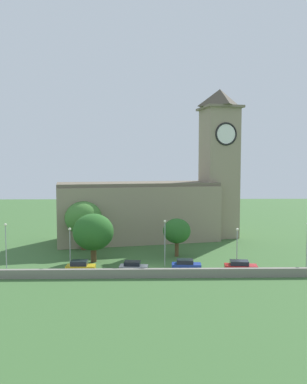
# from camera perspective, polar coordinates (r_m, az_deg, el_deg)

# --- Properties ---
(ground_plane) EXTENTS (200.00, 200.00, 0.00)m
(ground_plane) POSITION_cam_1_polar(r_m,az_deg,el_deg) (73.94, -0.40, -8.30)
(ground_plane) COLOR #3D6633
(church) EXTENTS (39.91, 18.01, 32.28)m
(church) POSITION_cam_1_polar(r_m,az_deg,el_deg) (80.23, 0.97, -0.94)
(church) COLOR gray
(church) RESTS_ON ground
(quay_barrier) EXTENTS (45.93, 0.70, 1.28)m
(quay_barrier) POSITION_cam_1_polar(r_m,az_deg,el_deg) (54.55, -0.09, -12.18)
(quay_barrier) COLOR gray
(quay_barrier) RESTS_ON ground
(car_yellow) EXTENTS (4.27, 2.19, 1.93)m
(car_yellow) POSITION_cam_1_polar(r_m,az_deg,el_deg) (57.43, -11.01, -11.07)
(car_yellow) COLOR gold
(car_yellow) RESTS_ON ground
(car_silver) EXTENTS (4.34, 2.38, 1.72)m
(car_silver) POSITION_cam_1_polar(r_m,az_deg,el_deg) (56.88, -3.07, -11.25)
(car_silver) COLOR silver
(car_silver) RESTS_ON ground
(car_blue) EXTENTS (4.50, 2.35, 1.72)m
(car_blue) POSITION_cam_1_polar(r_m,az_deg,el_deg) (58.03, 4.94, -10.95)
(car_blue) COLOR #233D9E
(car_blue) RESTS_ON ground
(car_red) EXTENTS (4.96, 2.73, 1.75)m
(car_red) POSITION_cam_1_polar(r_m,az_deg,el_deg) (58.51, 13.00, -10.90)
(car_red) COLOR red
(car_red) RESTS_ON ground
(streetlamp_west_end) EXTENTS (0.44, 0.44, 7.12)m
(streetlamp_west_end) POSITION_cam_1_polar(r_m,az_deg,el_deg) (61.73, -21.45, -6.62)
(streetlamp_west_end) COLOR #9EA0A5
(streetlamp_west_end) RESTS_ON ground
(streetlamp_west_mid) EXTENTS (0.44, 0.44, 6.38)m
(streetlamp_west_mid) POSITION_cam_1_polar(r_m,az_deg,el_deg) (59.45, -12.53, -7.25)
(streetlamp_west_mid) COLOR #9EA0A5
(streetlamp_west_mid) RESTS_ON ground
(streetlamp_central) EXTENTS (0.44, 0.44, 7.37)m
(streetlamp_central) POSITION_cam_1_polar(r_m,az_deg,el_deg) (59.35, 1.73, -6.61)
(streetlamp_central) COLOR #9EA0A5
(streetlamp_central) RESTS_ON ground
(streetlamp_east_mid) EXTENTS (0.44, 0.44, 6.06)m
(streetlamp_east_mid) POSITION_cam_1_polar(r_m,az_deg,el_deg) (61.07, 12.54, -7.12)
(streetlamp_east_mid) COLOR #9EA0A5
(streetlamp_east_mid) RESTS_ON ground
(streetlamp_east_end) EXTENTS (0.44, 0.44, 6.93)m
(streetlamp_east_end) POSITION_cam_1_polar(r_m,az_deg,el_deg) (63.86, 22.23, -6.38)
(streetlamp_east_end) COLOR #9EA0A5
(streetlamp_east_end) RESTS_ON ground
(tree_riverside_east) EXTENTS (6.65, 6.65, 7.98)m
(tree_riverside_east) POSITION_cam_1_polar(r_m,az_deg,el_deg) (62.71, -9.09, -6.00)
(tree_riverside_east) COLOR brown
(tree_riverside_east) RESTS_ON ground
(tree_by_tower) EXTENTS (6.89, 6.89, 9.13)m
(tree_by_tower) POSITION_cam_1_polar(r_m,az_deg,el_deg) (71.77, -10.55, -3.90)
(tree_by_tower) COLOR brown
(tree_by_tower) RESTS_ON ground
(tree_riverside_west) EXTENTS (4.80, 4.80, 6.64)m
(tree_riverside_west) POSITION_cam_1_polar(r_m,az_deg,el_deg) (65.89, 3.55, -5.92)
(tree_riverside_west) COLOR brown
(tree_riverside_west) RESTS_ON ground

